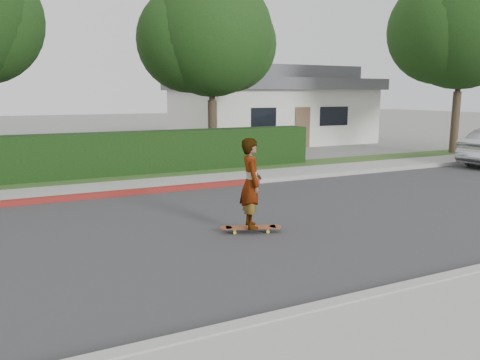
{
  "coord_description": "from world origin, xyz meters",
  "views": [
    {
      "loc": [
        -5.78,
        -8.59,
        2.74
      ],
      "look_at": [
        -1.63,
        -0.04,
        1.0
      ],
      "focal_mm": 35.0,
      "sensor_mm": 36.0,
      "label": 1
    }
  ],
  "objects": [
    {
      "name": "skateboarder",
      "position": [
        -1.63,
        -0.54,
        1.02
      ],
      "size": [
        0.58,
        0.74,
        1.79
      ],
      "primitive_type": "imported",
      "rotation": [
        0.0,
        0.0,
        1.32
      ],
      "color": "white",
      "rests_on": "skateboard"
    },
    {
      "name": "tree_center",
      "position": [
        1.49,
        9.19,
        4.9
      ],
      "size": [
        5.66,
        4.84,
        7.44
      ],
      "color": "#33261C",
      "rests_on": "ground"
    },
    {
      "name": "skateboard",
      "position": [
        -1.63,
        -0.54,
        0.11
      ],
      "size": [
        1.25,
        0.67,
        0.12
      ],
      "rotation": [
        0.0,
        0.0,
        -0.36
      ],
      "color": "gold",
      "rests_on": "ground"
    },
    {
      "name": "curb_near",
      "position": [
        0.0,
        -4.1,
        0.07
      ],
      "size": [
        60.0,
        0.2,
        0.15
      ],
      "primitive_type": "cube",
      "color": "#9E9E99",
      "rests_on": "ground"
    },
    {
      "name": "curb_far",
      "position": [
        0.0,
        4.1,
        0.07
      ],
      "size": [
        60.0,
        0.2,
        0.15
      ],
      "primitive_type": "cube",
      "color": "#9E9E99",
      "rests_on": "ground"
    },
    {
      "name": "curb_red_section",
      "position": [
        -5.0,
        4.1,
        0.08
      ],
      "size": [
        12.0,
        0.21,
        0.15
      ],
      "primitive_type": "cube",
      "color": "maroon",
      "rests_on": "ground"
    },
    {
      "name": "road",
      "position": [
        0.0,
        0.0,
        0.01
      ],
      "size": [
        60.0,
        8.0,
        0.01
      ],
      "primitive_type": "cube",
      "color": "#2D2D30",
      "rests_on": "ground"
    },
    {
      "name": "ground",
      "position": [
        0.0,
        0.0,
        0.0
      ],
      "size": [
        120.0,
        120.0,
        0.0
      ],
      "primitive_type": "plane",
      "color": "slate",
      "rests_on": "ground"
    },
    {
      "name": "house",
      "position": [
        8.0,
        16.0,
        2.1
      ],
      "size": [
        10.6,
        8.6,
        4.3
      ],
      "color": "beige",
      "rests_on": "ground"
    },
    {
      "name": "sidewalk_far",
      "position": [
        0.0,
        5.0,
        0.06
      ],
      "size": [
        60.0,
        1.6,
        0.12
      ],
      "primitive_type": "cube",
      "color": "gray",
      "rests_on": "ground"
    },
    {
      "name": "tree_right",
      "position": [
        12.49,
        6.69,
        5.63
      ],
      "size": [
        6.32,
        5.6,
        8.56
      ],
      "color": "#33261C",
      "rests_on": "ground"
    },
    {
      "name": "hedge",
      "position": [
        -3.0,
        7.2,
        0.75
      ],
      "size": [
        15.0,
        1.0,
        1.5
      ],
      "primitive_type": "cube",
      "color": "black",
      "rests_on": "ground"
    },
    {
      "name": "planting_strip",
      "position": [
        0.0,
        6.6,
        0.05
      ],
      "size": [
        60.0,
        1.6,
        0.1
      ],
      "primitive_type": "cube",
      "color": "#2D4C1E",
      "rests_on": "ground"
    }
  ]
}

